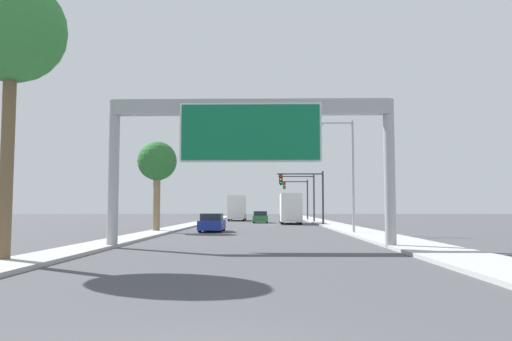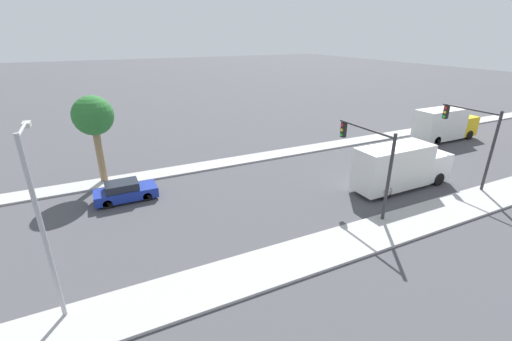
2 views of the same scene
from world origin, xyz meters
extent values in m
cube|color=#AAAAAA|center=(7.75, 60.00, 0.07)|extent=(3.00, 120.00, 0.15)
cube|color=#AAAAAA|center=(-7.25, 60.00, 0.07)|extent=(2.00, 120.00, 0.15)
cylinder|color=#9EA0A5|center=(-6.45, 18.00, 3.46)|extent=(0.51, 0.51, 6.93)
cylinder|color=#9EA0A5|center=(6.45, 18.00, 3.46)|extent=(0.51, 0.51, 6.93)
cube|color=#9EA0A5|center=(0.00, 18.00, 6.58)|extent=(12.90, 0.60, 0.70)
cube|color=white|center=(0.00, 17.70, 5.34)|extent=(6.59, 0.08, 2.78)
cube|color=#0F6B42|center=(0.00, 17.65, 5.34)|extent=(6.39, 0.16, 2.58)
cube|color=#1E662D|center=(0.00, 56.65, 0.54)|extent=(1.83, 4.21, 0.72)
cube|color=#1E232D|center=(0.00, 56.44, 1.17)|extent=(1.61, 2.19, 0.55)
cylinder|color=black|center=(-0.81, 57.95, 0.32)|extent=(0.22, 0.64, 0.64)
cylinder|color=black|center=(0.81, 57.95, 0.32)|extent=(0.22, 0.64, 0.64)
cylinder|color=black|center=(-0.81, 55.34, 0.32)|extent=(0.22, 0.64, 0.64)
cylinder|color=black|center=(0.81, 55.34, 0.32)|extent=(0.22, 0.64, 0.64)
cube|color=navy|center=(-3.50, 33.72, 0.53)|extent=(1.78, 4.25, 0.70)
cube|color=#1E232D|center=(-3.50, 33.51, 1.15)|extent=(1.57, 2.21, 0.54)
cylinder|color=black|center=(-4.28, 35.04, 0.32)|extent=(0.22, 0.64, 0.64)
cylinder|color=black|center=(-2.72, 35.04, 0.32)|extent=(0.22, 0.64, 0.64)
cylinder|color=black|center=(-4.28, 32.40, 0.32)|extent=(0.22, 0.64, 0.64)
cylinder|color=black|center=(-2.72, 32.40, 0.32)|extent=(0.22, 0.64, 0.64)
cube|color=yellow|center=(-3.50, 70.27, 1.36)|extent=(2.18, 2.25, 2.13)
cube|color=silver|center=(-3.50, 66.26, 1.94)|extent=(2.37, 5.77, 3.27)
cylinder|color=black|center=(-4.54, 70.16, 0.50)|extent=(0.28, 1.00, 1.00)
cylinder|color=black|center=(-2.46, 70.16, 0.50)|extent=(0.28, 1.00, 1.00)
cylinder|color=black|center=(-4.54, 64.82, 0.50)|extent=(0.28, 1.00, 1.00)
cylinder|color=black|center=(-2.46, 64.82, 0.50)|extent=(0.28, 1.00, 1.00)
cube|color=white|center=(3.50, 56.16, 1.33)|extent=(2.13, 2.34, 2.06)
cube|color=silver|center=(3.50, 51.98, 1.88)|extent=(2.32, 6.02, 3.16)
cylinder|color=black|center=(2.48, 56.04, 0.50)|extent=(0.28, 1.00, 1.00)
cylinder|color=black|center=(4.52, 56.04, 0.50)|extent=(0.28, 1.00, 1.00)
cylinder|color=black|center=(2.48, 50.47, 0.50)|extent=(0.28, 1.00, 1.00)
cylinder|color=black|center=(4.52, 50.47, 0.50)|extent=(0.28, 1.00, 1.00)
cylinder|color=#2D2D30|center=(6.75, 48.00, 2.88)|extent=(0.20, 0.20, 5.77)
cylinder|color=#2D2D30|center=(4.31, 48.00, 5.47)|extent=(4.87, 0.14, 0.14)
cube|color=black|center=(2.27, 48.00, 4.89)|extent=(0.35, 0.28, 1.05)
cylinder|color=red|center=(2.27, 47.84, 5.24)|extent=(0.22, 0.04, 0.22)
cylinder|color=yellow|center=(2.27, 47.84, 4.89)|extent=(0.22, 0.04, 0.22)
cylinder|color=green|center=(2.27, 47.84, 4.54)|extent=(0.22, 0.04, 0.22)
cylinder|color=#2D2D30|center=(6.75, 58.00, 3.06)|extent=(0.20, 0.20, 6.13)
cylinder|color=#2D2D30|center=(4.51, 58.00, 5.83)|extent=(4.48, 0.14, 0.14)
cube|color=black|center=(2.63, 58.00, 5.25)|extent=(0.35, 0.28, 1.05)
cylinder|color=red|center=(2.63, 57.84, 5.60)|extent=(0.22, 0.04, 0.22)
cylinder|color=yellow|center=(2.63, 57.84, 5.25)|extent=(0.22, 0.04, 0.22)
cylinder|color=green|center=(2.63, 57.84, 4.90)|extent=(0.22, 0.04, 0.22)
cylinder|color=#2D2D30|center=(6.75, 68.00, 3.00)|extent=(0.20, 0.20, 5.99)
cylinder|color=#2D2D30|center=(4.91, 68.00, 5.69)|extent=(3.67, 0.14, 0.14)
cube|color=black|center=(3.37, 68.00, 5.12)|extent=(0.35, 0.28, 1.05)
cylinder|color=red|center=(3.37, 67.84, 5.47)|extent=(0.22, 0.04, 0.22)
cylinder|color=yellow|center=(3.37, 67.84, 5.12)|extent=(0.22, 0.04, 0.22)
cylinder|color=green|center=(3.37, 67.84, 4.77)|extent=(0.22, 0.04, 0.22)
cylinder|color=brown|center=(-8.04, 11.40, 4.00)|extent=(0.44, 0.44, 8.00)
sphere|color=#337F38|center=(-8.04, 11.40, 8.00)|extent=(3.66, 3.66, 3.66)
cylinder|color=#8C704C|center=(-7.60, 32.51, 2.71)|extent=(0.53, 0.53, 5.43)
sphere|color=#286B2D|center=(-7.60, 32.51, 5.43)|extent=(2.98, 2.98, 2.98)
cylinder|color=#9EA0A5|center=(6.85, 30.04, 4.02)|extent=(0.18, 0.18, 8.04)
cylinder|color=#9EA0A5|center=(5.66, 30.04, 7.89)|extent=(2.38, 0.12, 0.12)
cube|color=#B2B2A8|center=(4.47, 30.04, 7.79)|extent=(0.60, 0.28, 0.20)
camera|label=1|loc=(0.73, -5.18, 1.85)|focal=35.00mm
camera|label=2|loc=(20.32, 32.41, 11.16)|focal=24.00mm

